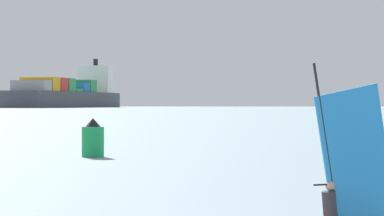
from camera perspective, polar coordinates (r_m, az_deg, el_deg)
The scene contains 3 objects.
windsurfer at distance 20.81m, azimuth 9.28°, elevation -5.42°, with size 3.55×1.24×4.02m.
cargo_ship at distance 729.51m, azimuth -7.96°, elevation 0.86°, with size 113.76×166.39×42.33m.
channel_buoy at distance 51.63m, azimuth -6.32°, elevation -2.01°, with size 1.27×1.27×2.24m.
Camera 1 is at (-5.66, -17.94, 3.06)m, focal length 83.92 mm.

